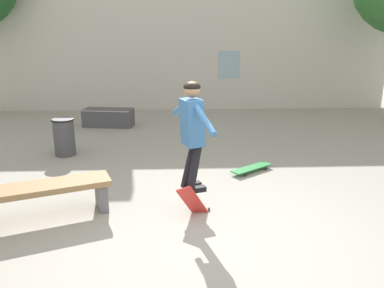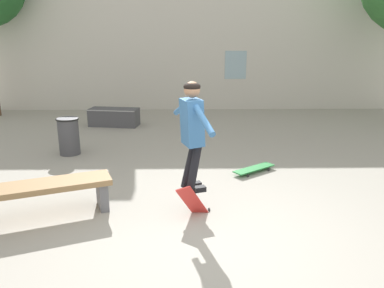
# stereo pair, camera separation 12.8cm
# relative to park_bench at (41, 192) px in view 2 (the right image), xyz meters

# --- Properties ---
(ground_plane) EXTENTS (40.00, 40.00, 0.00)m
(ground_plane) POSITION_rel_park_bench_xyz_m (2.21, -0.61, -0.36)
(ground_plane) COLOR #A39E93
(building_backdrop) EXTENTS (14.09, 0.52, 5.28)m
(building_backdrop) POSITION_rel_park_bench_xyz_m (2.19, 8.01, 1.83)
(building_backdrop) COLOR beige
(building_backdrop) RESTS_ON ground_plane
(park_bench) EXTENTS (1.89, 1.10, 0.49)m
(park_bench) POSITION_rel_park_bench_xyz_m (0.00, 0.00, 0.00)
(park_bench) COLOR #99754C
(park_bench) RESTS_ON ground_plane
(skate_ledge) EXTENTS (1.40, 0.76, 0.48)m
(skate_ledge) POSITION_rel_park_bench_xyz_m (-0.02, 5.46, -0.12)
(skate_ledge) COLOR #4C4C51
(skate_ledge) RESTS_ON ground_plane
(trash_bin) EXTENTS (0.46, 0.46, 0.77)m
(trash_bin) POSITION_rel_park_bench_xyz_m (-0.48, 2.86, 0.05)
(trash_bin) COLOR #47474C
(trash_bin) RESTS_ON ground_plane
(skater) EXTENTS (0.53, 1.35, 1.48)m
(skater) POSITION_rel_park_bench_xyz_m (2.03, 0.08, 0.87)
(skater) COLOR teal
(skateboard_flipping) EXTENTS (0.52, 0.38, 0.71)m
(skateboard_flipping) POSITION_rel_park_bench_xyz_m (2.07, 0.03, -0.21)
(skateboard_flipping) COLOR red
(skateboard_resting) EXTENTS (0.83, 0.68, 0.08)m
(skateboard_resting) POSITION_rel_park_bench_xyz_m (3.19, 1.70, -0.29)
(skateboard_resting) COLOR #237F38
(skateboard_resting) RESTS_ON ground_plane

